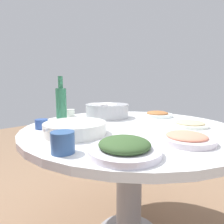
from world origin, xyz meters
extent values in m
cylinder|color=#99999E|center=(0.00, 0.00, 0.37)|extent=(0.15, 0.15, 0.68)
cylinder|color=white|center=(0.00, 0.00, 0.73)|extent=(1.17, 1.17, 0.03)
cylinder|color=#B2B5BA|center=(0.10, 0.29, 0.79)|extent=(0.31, 0.31, 0.10)
ellipsoid|color=white|center=(0.10, 0.29, 0.80)|extent=(0.25, 0.25, 0.11)
cube|color=white|center=(0.01, 0.29, 0.84)|extent=(0.07, 0.15, 0.01)
cylinder|color=silver|center=(-0.33, 0.06, 0.77)|extent=(0.29, 0.29, 0.06)
cylinder|color=black|center=(-0.33, 0.06, 0.77)|extent=(0.25, 0.25, 0.04)
cylinder|color=silver|center=(-0.33, 0.06, 0.79)|extent=(0.32, 0.05, 0.01)
cylinder|color=silver|center=(-0.09, -0.36, 0.75)|extent=(0.22, 0.22, 0.02)
ellipsoid|color=#E78A6D|center=(-0.09, -0.36, 0.77)|extent=(0.16, 0.16, 0.03)
cylinder|color=white|center=(0.21, -0.26, 0.75)|extent=(0.19, 0.19, 0.02)
ellipsoid|color=#CCB689|center=(0.21, -0.26, 0.76)|extent=(0.15, 0.15, 0.02)
cylinder|color=silver|center=(-0.37, -0.27, 0.75)|extent=(0.24, 0.24, 0.02)
ellipsoid|color=#35542B|center=(-0.37, -0.27, 0.78)|extent=(0.17, 0.17, 0.05)
cylinder|color=white|center=(0.38, 0.05, 0.75)|extent=(0.22, 0.22, 0.02)
ellipsoid|color=#A96739|center=(0.38, 0.05, 0.77)|extent=(0.16, 0.16, 0.03)
cylinder|color=#327A54|center=(-0.22, 0.38, 0.85)|extent=(0.06, 0.06, 0.21)
cylinder|color=#327A54|center=(-0.22, 0.38, 0.99)|extent=(0.03, 0.03, 0.07)
cylinder|color=#2D4E9A|center=(-0.39, 0.28, 0.77)|extent=(0.07, 0.07, 0.05)
cylinder|color=#345893|center=(-0.50, -0.12, 0.78)|extent=(0.08, 0.08, 0.07)
cylinder|color=silver|center=(-0.06, 0.52, 0.77)|extent=(0.07, 0.07, 0.05)
camera|label=1|loc=(-0.80, -0.64, 0.96)|focal=29.29mm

